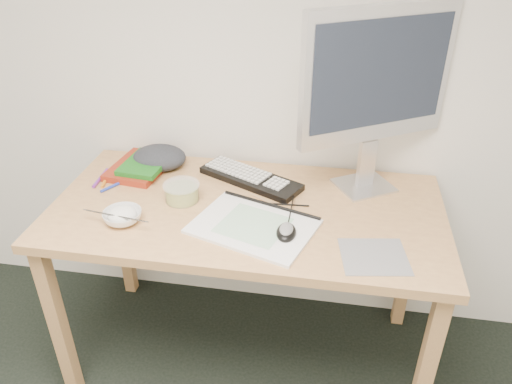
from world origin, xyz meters
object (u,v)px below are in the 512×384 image
at_px(desk, 247,226).
at_px(rice_bowl, 123,217).
at_px(keyboard, 251,178).
at_px(sketchpad, 253,226).
at_px(monitor, 377,81).

xyz_separation_m(desk, rice_bowl, (-0.40, -0.16, 0.10)).
height_order(desk, keyboard, keyboard).
relative_size(desk, sketchpad, 3.57).
relative_size(keyboard, monitor, 0.62).
bearing_deg(monitor, rice_bowl, 173.37).
distance_m(desk, monitor, 0.68).
bearing_deg(monitor, desk, 175.89).
distance_m(desk, sketchpad, 0.16).
relative_size(desk, keyboard, 3.40).
bearing_deg(monitor, sketchpad, -168.99).
relative_size(sketchpad, keyboard, 0.95).
height_order(keyboard, rice_bowl, rice_bowl).
height_order(desk, sketchpad, sketchpad).
xyz_separation_m(keyboard, rice_bowl, (-0.38, -0.35, 0.01)).
bearing_deg(rice_bowl, sketchpad, 5.08).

